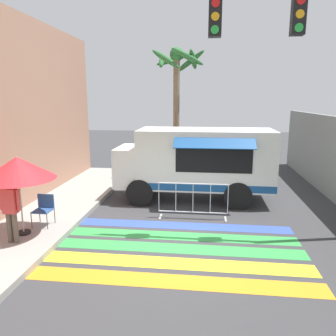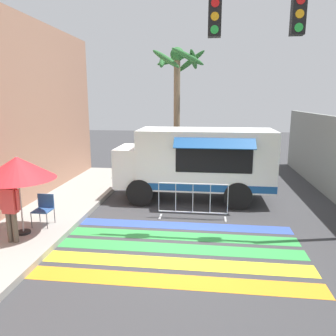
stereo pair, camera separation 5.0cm
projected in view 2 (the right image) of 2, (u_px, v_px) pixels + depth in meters
The scene contains 9 objects.
ground_plane at pixel (177, 239), 8.76m from camera, with size 60.00×60.00×0.00m, color #38383A.
crosswalk_painted at pixel (175, 248), 8.22m from camera, with size 6.40×3.60×0.01m.
food_truck at pixel (193, 160), 11.90m from camera, with size 5.61×2.46×2.62m.
traffic_signal_pole at pixel (300, 56), 7.97m from camera, with size 4.55×0.29×6.59m.
patio_umbrella at pixel (17, 168), 8.39m from camera, with size 1.91×1.91×2.09m.
folding_chair at pixel (44, 207), 9.30m from camera, with size 0.48×0.48×0.86m.
vendor_person at pixel (10, 207), 8.04m from camera, with size 0.53×0.22×1.64m.
barricade_front at pixel (193, 201), 10.17m from camera, with size 2.17×0.44×1.15m.
palm_tree at pixel (178, 81), 14.38m from camera, with size 2.40×2.60×5.88m.
Camera 2 is at (0.75, -8.14, 3.68)m, focal length 35.00 mm.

